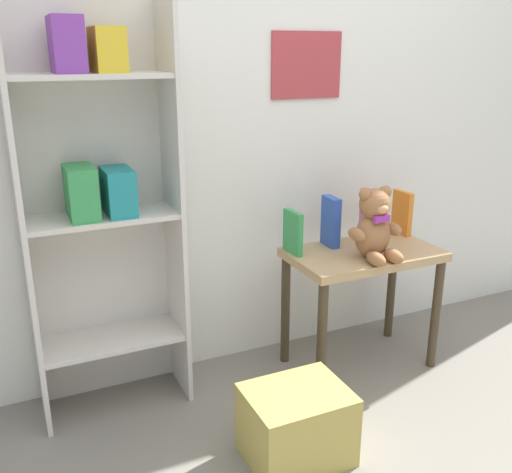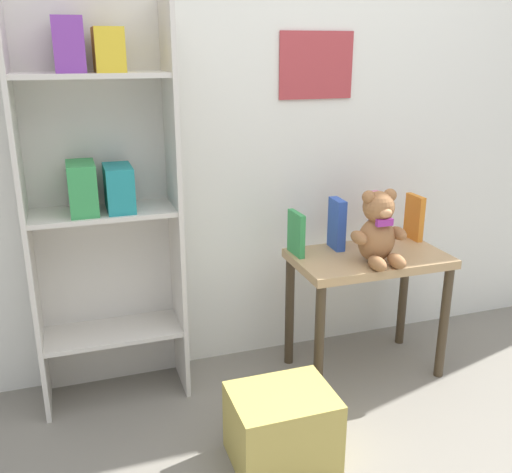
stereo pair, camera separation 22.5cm
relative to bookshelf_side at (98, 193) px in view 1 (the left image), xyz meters
name	(u,v)px [view 1 (the left image)]	position (x,y,z in m)	size (l,w,h in m)	color
wall_back	(274,77)	(0.79, 0.15, 0.39)	(4.80, 0.07, 2.50)	silver
bookshelf_side	(98,193)	(0.00, 0.00, 0.00)	(0.56, 0.26, 1.56)	beige
display_table	(362,271)	(1.06, -0.20, -0.41)	(0.64, 0.37, 0.54)	tan
teddy_bear	(375,226)	(1.04, -0.28, -0.18)	(0.23, 0.21, 0.30)	#99663D
book_standing_green	(293,232)	(0.77, -0.09, -0.23)	(0.02, 0.13, 0.18)	#33934C
book_standing_blue	(331,222)	(0.96, -0.08, -0.21)	(0.04, 0.11, 0.22)	#2D51B7
book_standing_pink	(370,216)	(1.15, -0.09, -0.20)	(0.03, 0.11, 0.23)	#D17093
book_standing_orange	(402,213)	(1.35, -0.07, -0.22)	(0.03, 0.12, 0.20)	orange
storage_bin	(296,425)	(0.50, -0.64, -0.73)	(0.35, 0.28, 0.26)	tan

